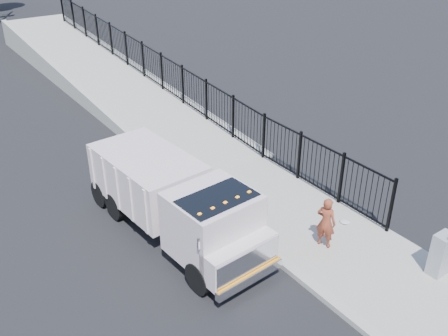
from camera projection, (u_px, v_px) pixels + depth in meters
ground at (255, 242)px, 14.93m from camera, size 120.00×120.00×0.00m
sidewalk at (350, 252)px, 14.44m from camera, size 3.55×12.00×0.12m
curb at (301, 277)px, 13.46m from camera, size 0.30×12.00×0.16m
ramp at (105, 84)px, 27.50m from camera, size 3.95×24.06×3.19m
iron_fence at (162, 83)px, 24.91m from camera, size 0.10×28.00×1.80m
truck at (176, 199)px, 14.58m from camera, size 2.70×6.98×2.34m
worker at (326, 222)px, 14.25m from camera, size 0.57×0.68×1.59m
utility_cabinet at (441, 254)px, 13.25m from camera, size 0.55×0.40×1.25m
debris at (345, 221)px, 15.61m from camera, size 0.32×0.32×0.08m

